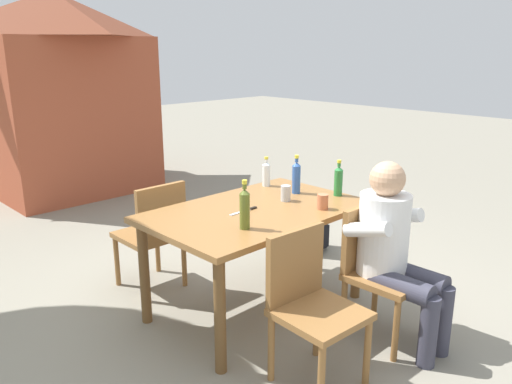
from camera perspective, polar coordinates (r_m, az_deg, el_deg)
name	(u,v)px	position (r m, az deg, el deg)	size (l,w,h in m)	color
ground_plane	(256,308)	(3.83, 0.00, -12.89)	(24.00, 24.00, 0.00)	gray
dining_table	(256,222)	(3.55, 0.00, -3.36)	(1.51, 0.95, 0.77)	olive
chair_near_right	(377,265)	(3.41, 13.40, -7.96)	(0.45, 0.45, 0.87)	olive
chair_near_left	(310,299)	(2.92, 6.06, -11.88)	(0.47, 0.47, 0.87)	olive
chair_far_left	(154,230)	(3.99, -11.36, -4.25)	(0.44, 0.44, 0.87)	olive
person_in_white_shirt	(394,245)	(3.30, 15.20, -5.79)	(0.47, 0.61, 1.18)	white
bottle_green	(338,180)	(3.85, 9.22, 1.30)	(0.06, 0.06, 0.27)	#287A38
bottle_olive	(245,208)	(3.10, -1.28, -1.80)	(0.06, 0.06, 0.31)	#566623
bottle_blue	(296,177)	(3.88, 4.54, 1.70)	(0.06, 0.06, 0.30)	#2D56A3
bottle_clear	(266,173)	(4.08, 1.16, 2.10)	(0.06, 0.06, 0.24)	white
cup_steel	(286,193)	(3.69, 3.34, -0.14)	(0.07, 0.07, 0.11)	#B2B7BC
cup_terracotta	(323,202)	(3.53, 7.49, -1.08)	(0.08, 0.08, 0.11)	#BC6B47
table_knife	(246,211)	(3.47, -1.18, -2.09)	(0.24, 0.02, 0.01)	silver
backpack_by_near_side	(312,228)	(4.77, 6.30, -3.99)	(0.32, 0.20, 0.48)	black
brick_kiosk	(61,89)	(7.20, -21.01, 10.77)	(2.16, 2.03, 2.53)	#9E472D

